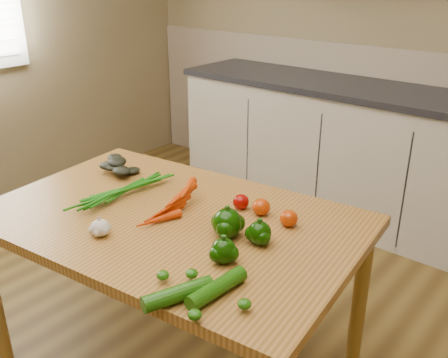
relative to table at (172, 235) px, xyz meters
name	(u,v)px	position (x,y,z in m)	size (l,w,h in m)	color
room	(85,85)	(-0.13, -0.22, 0.59)	(4.04, 5.04, 2.64)	brown
counter_run	(382,159)	(0.08, 1.79, -0.20)	(2.84, 0.64, 1.14)	#BAAE9B
table	(172,235)	(0.00, 0.00, 0.00)	(1.47, 1.05, 0.74)	#AB7231
carrot_bunch	(158,199)	(-0.09, 0.02, 0.12)	(0.26, 0.20, 0.07)	#CC3704
leafy_greens	(121,161)	(-0.48, 0.17, 0.13)	(0.20, 0.18, 0.10)	black
garlic_bulb	(100,228)	(-0.08, -0.26, 0.11)	(0.07, 0.07, 0.06)	beige
pepper_a	(227,223)	(0.26, 0.02, 0.13)	(0.10, 0.10, 0.10)	#0D3302
pepper_b	(260,233)	(0.37, 0.05, 0.12)	(0.08, 0.08, 0.08)	#0D3302
pepper_c	(224,251)	(0.35, -0.11, 0.12)	(0.08, 0.08, 0.08)	#0D3302
tomato_a	(241,202)	(0.16, 0.21, 0.11)	(0.06, 0.06, 0.06)	#8D0602
tomato_b	(261,207)	(0.25, 0.22, 0.11)	(0.07, 0.07, 0.06)	#B83304
tomato_c	(289,218)	(0.38, 0.21, 0.11)	(0.06, 0.06, 0.06)	#B83304
zucchini_a	(217,288)	(0.45, -0.26, 0.11)	(0.05, 0.05, 0.21)	#154A07
zucchini_b	(178,294)	(0.38, -0.35, 0.11)	(0.05, 0.05, 0.21)	#154A07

